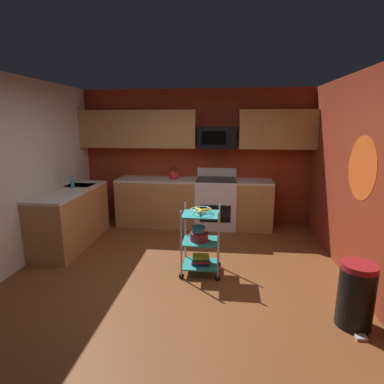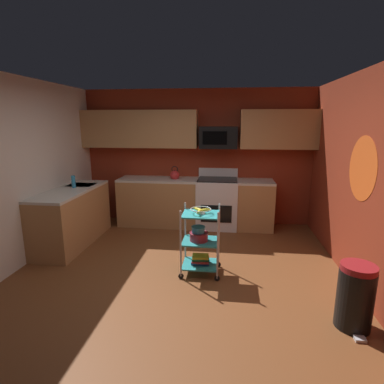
{
  "view_description": "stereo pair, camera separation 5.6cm",
  "coord_description": "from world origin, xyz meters",
  "views": [
    {
      "loc": [
        0.6,
        -3.63,
        1.99
      ],
      "look_at": [
        0.15,
        0.46,
        1.05
      ],
      "focal_mm": 28.9,
      "sensor_mm": 36.0,
      "label": 1
    },
    {
      "loc": [
        0.66,
        -3.62,
        1.99
      ],
      "look_at": [
        0.15,
        0.46,
        1.05
      ],
      "focal_mm": 28.9,
      "sensor_mm": 36.0,
      "label": 2
    }
  ],
  "objects": [
    {
      "name": "kettle",
      "position": [
        -0.39,
        2.1,
        1.0
      ],
      "size": [
        0.21,
        0.18,
        0.26
      ],
      "color": "red",
      "rests_on": "counter_run"
    },
    {
      "name": "dish_soap_bottle",
      "position": [
        -1.91,
        1.11,
        1.02
      ],
      "size": [
        0.06,
        0.06,
        0.2
      ],
      "primitive_type": "cylinder",
      "color": "#2D8CBF",
      "rests_on": "counter_run"
    },
    {
      "name": "rolling_cart",
      "position": [
        0.3,
        0.18,
        0.45
      ],
      "size": [
        0.54,
        0.42,
        0.91
      ],
      "color": "silver",
      "rests_on": "ground"
    },
    {
      "name": "upper_cabinets",
      "position": [
        -0.09,
        2.23,
        1.85
      ],
      "size": [
        4.4,
        0.33,
        0.7
      ],
      "color": "#B27F4C"
    },
    {
      "name": "wall_left",
      "position": [
        -2.23,
        0.0,
        1.3
      ],
      "size": [
        0.06,
        4.8,
        2.6
      ],
      "primitive_type": "cube",
      "color": "silver",
      "rests_on": "ground"
    },
    {
      "name": "counter_run",
      "position": [
        -0.7,
        1.68,
        0.46
      ],
      "size": [
        3.67,
        2.27,
        0.92
      ],
      "color": "#B27F4C",
      "rests_on": "ground"
    },
    {
      "name": "trash_can",
      "position": [
        1.9,
        -0.75,
        0.33
      ],
      "size": [
        0.34,
        0.42,
        0.66
      ],
      "color": "black",
      "rests_on": "ground"
    },
    {
      "name": "wall_flower_decal",
      "position": [
        2.2,
        0.19,
        1.45
      ],
      "size": [
        0.0,
        0.77,
        0.77
      ],
      "primitive_type": "cylinder",
      "rotation": [
        0.0,
        1.57,
        0.0
      ],
      "color": "#E5591E"
    },
    {
      "name": "oven_range",
      "position": [
        0.43,
        2.1,
        0.48
      ],
      "size": [
        0.76,
        0.65,
        1.1
      ],
      "color": "white",
      "rests_on": "ground"
    },
    {
      "name": "floor",
      "position": [
        0.0,
        0.0,
        -0.02
      ],
      "size": [
        4.4,
        4.8,
        0.04
      ],
      "primitive_type": "cube",
      "color": "brown",
      "rests_on": "ground"
    },
    {
      "name": "wall_right",
      "position": [
        2.23,
        0.0,
        1.3
      ],
      "size": [
        0.06,
        4.8,
        2.6
      ],
      "primitive_type": "cube",
      "color": "maroon",
      "rests_on": "ground"
    },
    {
      "name": "fruit_bowl",
      "position": [
        0.3,
        0.18,
        0.88
      ],
      "size": [
        0.27,
        0.27,
        0.07
      ],
      "color": "silver",
      "rests_on": "rolling_cart"
    },
    {
      "name": "microwave",
      "position": [
        0.43,
        2.21,
        1.7
      ],
      "size": [
        0.7,
        0.39,
        0.4
      ],
      "color": "black"
    },
    {
      "name": "mixing_bowl_small",
      "position": [
        0.27,
        0.17,
        0.62
      ],
      "size": [
        0.18,
        0.18,
        0.08
      ],
      "color": "#338CBF",
      "rests_on": "rolling_cart"
    },
    {
      "name": "wall_back",
      "position": [
        0.0,
        2.43,
        1.3
      ],
      "size": [
        4.52,
        0.06,
        2.6
      ],
      "primitive_type": "cube",
      "color": "maroon",
      "rests_on": "ground"
    },
    {
      "name": "book_stack",
      "position": [
        0.3,
        0.18,
        0.19
      ],
      "size": [
        0.24,
        0.19,
        0.12
      ],
      "color": "#1E4C8C",
      "rests_on": "rolling_cart"
    },
    {
      "name": "mixing_bowl_large",
      "position": [
        0.27,
        0.18,
        0.52
      ],
      "size": [
        0.25,
        0.25,
        0.11
      ],
      "color": "maroon",
      "rests_on": "rolling_cart"
    }
  ]
}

